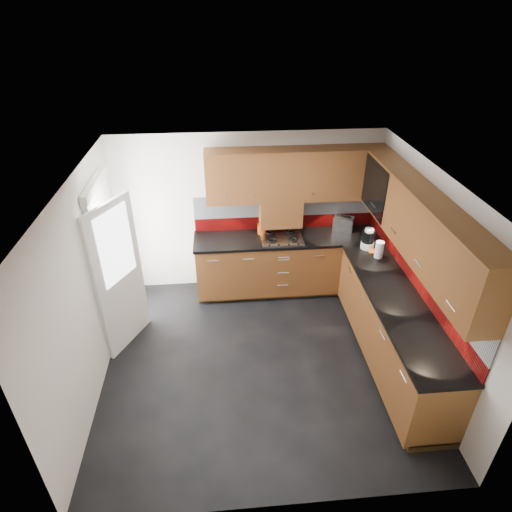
{
  "coord_description": "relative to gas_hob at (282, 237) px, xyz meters",
  "views": [
    {
      "loc": [
        -0.4,
        -3.89,
        3.95
      ],
      "look_at": [
        0.01,
        0.65,
        1.16
      ],
      "focal_mm": 30.0,
      "sensor_mm": 36.0,
      "label": 1
    }
  ],
  "objects": [
    {
      "name": "room",
      "position": [
        -0.45,
        -1.47,
        0.54
      ],
      "size": [
        4.0,
        3.8,
        2.64
      ],
      "color": "black"
    },
    {
      "name": "base_cabinets",
      "position": [
        0.62,
        -0.75,
        -0.52
      ],
      "size": [
        2.7,
        3.2,
        0.95
      ],
      "color": "brown",
      "rests_on": "room"
    },
    {
      "name": "countertop",
      "position": [
        0.6,
        -0.77,
        -0.04
      ],
      "size": [
        2.72,
        3.22,
        0.04
      ],
      "color": "black",
      "rests_on": "base_cabinets"
    },
    {
      "name": "backsplash",
      "position": [
        0.83,
        -0.54,
        0.25
      ],
      "size": [
        2.7,
        3.2,
        0.54
      ],
      "color": "#690909",
      "rests_on": "countertop"
    },
    {
      "name": "upper_cabinets",
      "position": [
        0.78,
        -0.69,
        0.88
      ],
      "size": [
        2.5,
        3.2,
        0.72
      ],
      "color": "brown",
      "rests_on": "room"
    },
    {
      "name": "extractor_hood",
      "position": [
        -0.0,
        0.17,
        0.32
      ],
      "size": [
        0.6,
        0.33,
        0.4
      ],
      "primitive_type": "cube",
      "color": "brown",
      "rests_on": "room"
    },
    {
      "name": "glass_cabinet",
      "position": [
        1.26,
        -0.4,
        0.91
      ],
      "size": [
        0.32,
        0.8,
        0.66
      ],
      "color": "black",
      "rests_on": "room"
    },
    {
      "name": "back_door",
      "position": [
        -2.23,
        -0.72,
        0.08
      ],
      "size": [
        0.42,
        1.19,
        2.04
      ],
      "color": "white",
      "rests_on": "room"
    },
    {
      "name": "gas_hob",
      "position": [
        0.0,
        0.0,
        0.0
      ],
      "size": [
        0.6,
        0.52,
        0.05
      ],
      "color": "silver",
      "rests_on": "countertop"
    },
    {
      "name": "utensil_pot",
      "position": [
        -0.27,
        0.16,
        0.08
      ],
      "size": [
        0.12,
        0.12,
        0.44
      ],
      "color": "#DD5A14",
      "rests_on": "countertop"
    },
    {
      "name": "toaster",
      "position": [
        0.95,
        0.18,
        0.09
      ],
      "size": [
        0.33,
        0.28,
        0.21
      ],
      "color": "silver",
      "rests_on": "countertop"
    },
    {
      "name": "food_processor",
      "position": [
        1.14,
        -0.39,
        0.12
      ],
      "size": [
        0.18,
        0.18,
        0.3
      ],
      "color": "white",
      "rests_on": "countertop"
    },
    {
      "name": "paper_towel",
      "position": [
        1.22,
        -0.64,
        0.1
      ],
      "size": [
        0.13,
        0.13,
        0.23
      ],
      "primitive_type": "cylinder",
      "rotation": [
        0.0,
        0.0,
        -0.21
      ],
      "color": "white",
      "rests_on": "countertop"
    },
    {
      "name": "orange_cloth",
      "position": [
        1.2,
        -0.49,
        -0.01
      ],
      "size": [
        0.15,
        0.13,
        0.02
      ],
      "primitive_type": "cube",
      "rotation": [
        0.0,
        0.0,
        -0.09
      ],
      "color": "orange",
      "rests_on": "countertop"
    }
  ]
}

